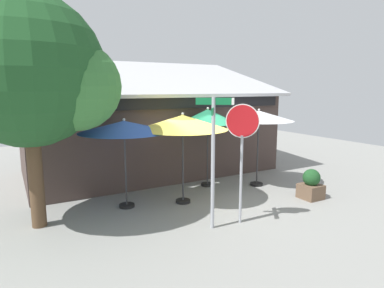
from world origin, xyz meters
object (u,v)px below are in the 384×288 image
(street_sign_post, at_px, (213,151))
(patio_umbrella_mustard_center, at_px, (183,123))
(patio_umbrella_royal_blue_left, at_px, (124,127))
(patio_umbrella_forest_green_right, at_px, (208,117))
(stop_sign, at_px, (242,140))
(shade_tree, at_px, (36,74))
(sidewalk_planter, at_px, (311,185))
(patio_umbrella_ivory_far_right, at_px, (259,116))

(street_sign_post, xyz_separation_m, patio_umbrella_mustard_center, (0.23, 1.95, 0.47))
(patio_umbrella_royal_blue_left, relative_size, patio_umbrella_forest_green_right, 0.93)
(stop_sign, bearing_deg, shade_tree, 152.95)
(street_sign_post, xyz_separation_m, sidewalk_planter, (3.83, 0.33, -1.50))
(patio_umbrella_royal_blue_left, relative_size, patio_umbrella_mustard_center, 0.95)
(street_sign_post, xyz_separation_m, patio_umbrella_forest_green_right, (1.77, 3.06, 0.49))
(patio_umbrella_royal_blue_left, xyz_separation_m, sidewalk_planter, (5.19, -2.08, -1.88))
(stop_sign, height_order, sidewalk_planter, stop_sign)
(stop_sign, relative_size, patio_umbrella_mustard_center, 1.12)
(stop_sign, bearing_deg, patio_umbrella_royal_blue_left, 130.83)
(patio_umbrella_royal_blue_left, bearing_deg, street_sign_post, -60.67)
(patio_umbrella_mustard_center, distance_m, sidewalk_planter, 4.41)
(patio_umbrella_royal_blue_left, xyz_separation_m, patio_umbrella_forest_green_right, (3.13, 0.64, 0.11))
(shade_tree, bearing_deg, patio_umbrella_royal_blue_left, 7.88)
(stop_sign, distance_m, patio_umbrella_ivory_far_right, 3.43)
(shade_tree, bearing_deg, stop_sign, -27.05)
(shade_tree, distance_m, sidewalk_planter, 8.22)
(patio_umbrella_royal_blue_left, height_order, shade_tree, shade_tree)
(patio_umbrella_royal_blue_left, bearing_deg, patio_umbrella_forest_green_right, 11.56)
(patio_umbrella_mustard_center, bearing_deg, sidewalk_planter, -24.19)
(patio_umbrella_mustard_center, xyz_separation_m, patio_umbrella_ivory_far_right, (3.08, 0.29, 0.03))
(patio_umbrella_royal_blue_left, distance_m, patio_umbrella_mustard_center, 1.65)
(stop_sign, distance_m, patio_umbrella_forest_green_right, 3.29)
(patio_umbrella_royal_blue_left, distance_m, patio_umbrella_forest_green_right, 3.20)
(street_sign_post, bearing_deg, patio_umbrella_royal_blue_left, 119.33)
(patio_umbrella_forest_green_right, relative_size, patio_umbrella_ivory_far_right, 1.02)
(street_sign_post, xyz_separation_m, stop_sign, (0.79, -0.07, 0.20))
(street_sign_post, distance_m, patio_umbrella_mustard_center, 2.02)
(shade_tree, xyz_separation_m, sidewalk_planter, (7.33, -1.79, -3.27))
(patio_umbrella_mustard_center, height_order, patio_umbrella_forest_green_right, patio_umbrella_forest_green_right)
(shade_tree, bearing_deg, patio_umbrella_mustard_center, -2.61)
(stop_sign, xyz_separation_m, shade_tree, (-4.29, 2.19, 1.57))
(patio_umbrella_royal_blue_left, xyz_separation_m, patio_umbrella_ivory_far_right, (4.66, -0.17, 0.12))
(patio_umbrella_mustard_center, relative_size, patio_umbrella_ivory_far_right, 1.00)
(patio_umbrella_royal_blue_left, height_order, patio_umbrella_forest_green_right, patio_umbrella_forest_green_right)
(stop_sign, bearing_deg, patio_umbrella_forest_green_right, 72.51)
(street_sign_post, height_order, patio_umbrella_mustard_center, street_sign_post)
(street_sign_post, height_order, stop_sign, street_sign_post)
(shade_tree, bearing_deg, sidewalk_planter, -13.72)
(patio_umbrella_forest_green_right, xyz_separation_m, shade_tree, (-5.27, -0.94, 1.28))
(stop_sign, bearing_deg, sidewalk_planter, 7.50)
(stop_sign, relative_size, patio_umbrella_forest_green_right, 1.09)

